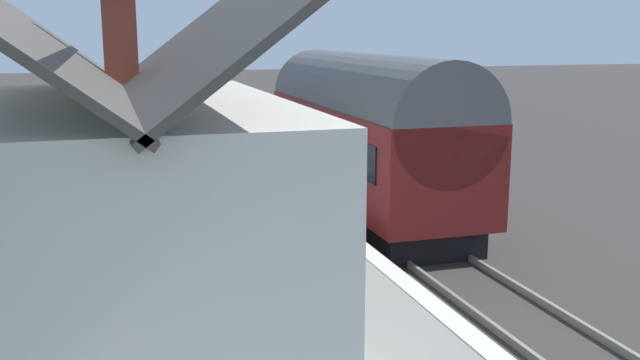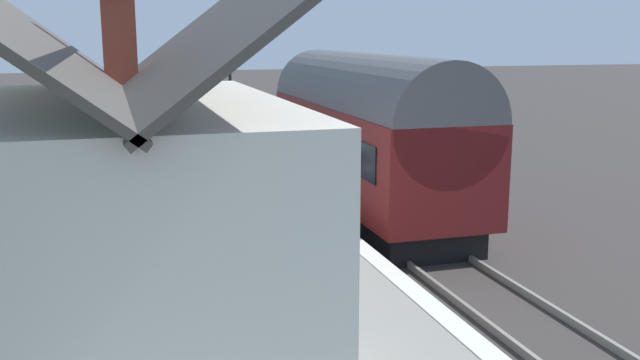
% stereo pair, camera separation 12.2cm
% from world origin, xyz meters
% --- Properties ---
extents(ground_plane, '(160.00, 160.00, 0.00)m').
position_xyz_m(ground_plane, '(0.00, 0.00, 0.00)').
color(ground_plane, '#383330').
extents(platform, '(32.00, 6.12, 0.80)m').
position_xyz_m(platform, '(0.00, 4.06, 0.40)').
color(platform, gray).
rests_on(platform, ground).
extents(platform_edge_coping, '(32.00, 0.36, 0.02)m').
position_xyz_m(platform_edge_coping, '(0.00, 1.18, 0.81)').
color(platform_edge_coping, beige).
rests_on(platform_edge_coping, platform).
extents(rail_near, '(52.00, 0.08, 0.14)m').
position_xyz_m(rail_near, '(0.00, -1.62, 0.07)').
color(rail_near, gray).
rests_on(rail_near, ground).
extents(rail_far, '(52.00, 0.08, 0.14)m').
position_xyz_m(rail_far, '(0.00, -0.18, 0.07)').
color(rail_far, gray).
rests_on(rail_far, ground).
extents(train, '(9.91, 2.73, 4.32)m').
position_xyz_m(train, '(2.45, -0.90, 2.22)').
color(train, black).
rests_on(train, ground).
extents(station_building, '(8.00, 4.62, 5.89)m').
position_xyz_m(station_building, '(-4.71, 5.43, 2.49)').
color(station_building, silver).
rests_on(station_building, platform).
extents(bench_by_lamp, '(1.41, 0.46, 0.88)m').
position_xyz_m(bench_by_lamp, '(5.96, 2.70, 1.28)').
color(bench_by_lamp, teal).
rests_on(bench_by_lamp, platform).
extents(bench_near_building, '(1.40, 0.45, 0.88)m').
position_xyz_m(bench_near_building, '(2.06, 3.01, 1.28)').
color(bench_near_building, teal).
rests_on(bench_near_building, platform).
extents(planter_under_sign, '(0.74, 0.32, 0.58)m').
position_xyz_m(planter_under_sign, '(8.85, 3.50, 1.08)').
color(planter_under_sign, black).
rests_on(planter_under_sign, platform).
extents(planter_bench_left, '(0.64, 0.64, 0.89)m').
position_xyz_m(planter_bench_left, '(8.09, 5.53, 1.25)').
color(planter_bench_left, black).
rests_on(planter_bench_left, platform).
extents(planter_edge_far, '(0.45, 0.45, 0.76)m').
position_xyz_m(planter_edge_far, '(5.16, 5.80, 1.18)').
color(planter_edge_far, '#9E5138').
rests_on(planter_edge_far, platform).
extents(planter_bench_right, '(0.53, 0.53, 0.90)m').
position_xyz_m(planter_bench_right, '(0.54, 5.70, 1.25)').
color(planter_bench_right, teal).
rests_on(planter_bench_right, platform).
extents(lamp_post_platform, '(0.32, 0.50, 3.87)m').
position_xyz_m(lamp_post_platform, '(7.63, 1.90, 3.49)').
color(lamp_post_platform, black).
rests_on(lamp_post_platform, platform).
extents(station_sign_board, '(0.96, 0.06, 1.57)m').
position_xyz_m(station_sign_board, '(4.05, 2.01, 1.99)').
color(station_sign_board, black).
rests_on(station_sign_board, platform).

